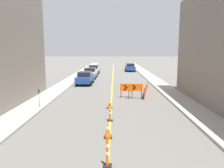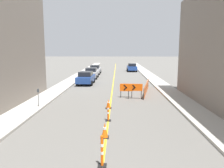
{
  "view_description": "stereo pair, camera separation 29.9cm",
  "coord_description": "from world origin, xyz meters",
  "px_view_note": "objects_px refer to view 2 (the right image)",
  "views": [
    {
      "loc": [
        0.25,
        -0.36,
        4.19
      ],
      "look_at": [
        0.03,
        20.23,
        1.0
      ],
      "focal_mm": 35.0,
      "sensor_mm": 36.0,
      "label": 1
    },
    {
      "loc": [
        0.55,
        -0.36,
        4.19
      ],
      "look_at": [
        0.03,
        20.23,
        1.0
      ],
      "focal_mm": 35.0,
      "sensor_mm": 36.0,
      "label": 2
    }
  ],
  "objects_px": {
    "delineator_post_rear": "(108,113)",
    "parked_car_opposite_side": "(132,67)",
    "parked_car_curb_far": "(95,69)",
    "parking_meter_near_curb": "(38,94)",
    "traffic_cone_second": "(105,130)",
    "traffic_cone_third": "(108,104)",
    "parked_car_curb_near": "(86,78)",
    "delineator_post_front": "(102,153)",
    "arrow_barricade_secondary": "(135,88)",
    "arrow_barricade_primary": "(126,88)",
    "parked_car_curb_mid": "(91,73)"
  },
  "relations": [
    {
      "from": "arrow_barricade_primary",
      "to": "parked_car_curb_near",
      "type": "xyz_separation_m",
      "value": [
        -4.72,
        7.7,
        -0.08
      ]
    },
    {
      "from": "arrow_barricade_primary",
      "to": "parking_meter_near_curb",
      "type": "distance_m",
      "value": 7.56
    },
    {
      "from": "arrow_barricade_secondary",
      "to": "parked_car_opposite_side",
      "type": "distance_m",
      "value": 25.39
    },
    {
      "from": "traffic_cone_third",
      "to": "parked_car_curb_near",
      "type": "height_order",
      "value": "parked_car_curb_near"
    },
    {
      "from": "parked_car_curb_mid",
      "to": "parked_car_curb_far",
      "type": "bearing_deg",
      "value": 90.78
    },
    {
      "from": "parked_car_opposite_side",
      "to": "arrow_barricade_secondary",
      "type": "bearing_deg",
      "value": -94.2
    },
    {
      "from": "delineator_post_front",
      "to": "parked_car_curb_far",
      "type": "xyz_separation_m",
      "value": [
        -3.43,
        31.32,
        0.28
      ]
    },
    {
      "from": "traffic_cone_third",
      "to": "parked_car_curb_mid",
      "type": "bearing_deg",
      "value": 100.78
    },
    {
      "from": "delineator_post_rear",
      "to": "parked_car_curb_far",
      "type": "height_order",
      "value": "parked_car_curb_far"
    },
    {
      "from": "arrow_barricade_primary",
      "to": "parked_car_curb_near",
      "type": "bearing_deg",
      "value": 122.15
    },
    {
      "from": "parked_car_curb_mid",
      "to": "parking_meter_near_curb",
      "type": "xyz_separation_m",
      "value": [
        -1.78,
        -17.4,
        0.29
      ]
    },
    {
      "from": "delineator_post_front",
      "to": "parking_meter_near_curb",
      "type": "height_order",
      "value": "parking_meter_near_curb"
    },
    {
      "from": "parking_meter_near_curb",
      "to": "arrow_barricade_primary",
      "type": "bearing_deg",
      "value": 30.62
    },
    {
      "from": "parked_car_curb_near",
      "to": "parking_meter_near_curb",
      "type": "height_order",
      "value": "parked_car_curb_near"
    },
    {
      "from": "arrow_barricade_primary",
      "to": "parking_meter_near_curb",
      "type": "height_order",
      "value": "parking_meter_near_curb"
    },
    {
      "from": "traffic_cone_second",
      "to": "parked_car_curb_near",
      "type": "relative_size",
      "value": 0.17
    },
    {
      "from": "delineator_post_rear",
      "to": "arrow_barricade_primary",
      "type": "relative_size",
      "value": 0.9
    },
    {
      "from": "delineator_post_rear",
      "to": "parked_car_curb_near",
      "type": "relative_size",
      "value": 0.26
    },
    {
      "from": "parking_meter_near_curb",
      "to": "parked_car_curb_mid",
      "type": "bearing_deg",
      "value": 84.16
    },
    {
      "from": "delineator_post_rear",
      "to": "parking_meter_near_curb",
      "type": "xyz_separation_m",
      "value": [
        -5.16,
        2.68,
        0.61
      ]
    },
    {
      "from": "parked_car_curb_far",
      "to": "parking_meter_near_curb",
      "type": "bearing_deg",
      "value": -94.88
    },
    {
      "from": "parking_meter_near_curb",
      "to": "parked_car_curb_near",
      "type": "bearing_deg",
      "value": 81.23
    },
    {
      "from": "traffic_cone_second",
      "to": "parked_car_curb_far",
      "type": "bearing_deg",
      "value": 96.72
    },
    {
      "from": "traffic_cone_second",
      "to": "traffic_cone_third",
      "type": "bearing_deg",
      "value": 90.48
    },
    {
      "from": "arrow_barricade_primary",
      "to": "parking_meter_near_curb",
      "type": "xyz_separation_m",
      "value": [
        -6.5,
        -3.85,
        0.21
      ]
    },
    {
      "from": "parked_car_curb_near",
      "to": "arrow_barricade_secondary",
      "type": "bearing_deg",
      "value": -54.57
    },
    {
      "from": "traffic_cone_third",
      "to": "arrow_barricade_secondary",
      "type": "distance_m",
      "value": 3.91
    },
    {
      "from": "parked_car_curb_mid",
      "to": "parked_car_curb_far",
      "type": "relative_size",
      "value": 1.0
    },
    {
      "from": "delineator_post_rear",
      "to": "arrow_barricade_primary",
      "type": "distance_m",
      "value": 6.67
    },
    {
      "from": "traffic_cone_third",
      "to": "delineator_post_front",
      "type": "xyz_separation_m",
      "value": [
        0.1,
        -8.03,
        0.18
      ]
    },
    {
      "from": "delineator_post_front",
      "to": "parked_car_curb_far",
      "type": "height_order",
      "value": "parked_car_curb_far"
    },
    {
      "from": "parked_car_opposite_side",
      "to": "parked_car_curb_near",
      "type": "bearing_deg",
      "value": -112.78
    },
    {
      "from": "delineator_post_rear",
      "to": "parking_meter_near_curb",
      "type": "relative_size",
      "value": 0.86
    },
    {
      "from": "traffic_cone_third",
      "to": "delineator_post_front",
      "type": "relative_size",
      "value": 0.57
    },
    {
      "from": "delineator_post_rear",
      "to": "parked_car_curb_far",
      "type": "xyz_separation_m",
      "value": [
        -3.43,
        26.12,
        0.32
      ]
    },
    {
      "from": "delineator_post_front",
      "to": "parked_car_curb_far",
      "type": "relative_size",
      "value": 0.28
    },
    {
      "from": "parked_car_curb_mid",
      "to": "parking_meter_near_curb",
      "type": "distance_m",
      "value": 17.49
    },
    {
      "from": "parked_car_curb_far",
      "to": "traffic_cone_third",
      "type": "bearing_deg",
      "value": -82.51
    },
    {
      "from": "arrow_barricade_secondary",
      "to": "parked_car_curb_mid",
      "type": "height_order",
      "value": "parked_car_curb_mid"
    },
    {
      "from": "parked_car_curb_near",
      "to": "parked_car_curb_far",
      "type": "xyz_separation_m",
      "value": [
        -0.05,
        11.89,
        0.0
      ]
    },
    {
      "from": "arrow_barricade_primary",
      "to": "parked_car_curb_mid",
      "type": "height_order",
      "value": "parked_car_curb_mid"
    },
    {
      "from": "delineator_post_rear",
      "to": "parked_car_opposite_side",
      "type": "relative_size",
      "value": 0.26
    },
    {
      "from": "parked_car_opposite_side",
      "to": "delineator_post_rear",
      "type": "bearing_deg",
      "value": -97.35
    },
    {
      "from": "parked_car_curb_mid",
      "to": "parked_car_opposite_side",
      "type": "bearing_deg",
      "value": 59.21
    },
    {
      "from": "traffic_cone_second",
      "to": "parked_car_opposite_side",
      "type": "height_order",
      "value": "parked_car_opposite_side"
    },
    {
      "from": "traffic_cone_third",
      "to": "delineator_post_rear",
      "type": "distance_m",
      "value": 2.84
    },
    {
      "from": "arrow_barricade_secondary",
      "to": "parking_meter_near_curb",
      "type": "bearing_deg",
      "value": -152.29
    },
    {
      "from": "parked_car_curb_near",
      "to": "parked_car_opposite_side",
      "type": "distance_m",
      "value": 18.45
    },
    {
      "from": "traffic_cone_second",
      "to": "arrow_barricade_secondary",
      "type": "distance_m",
      "value": 8.86
    },
    {
      "from": "traffic_cone_third",
      "to": "arrow_barricade_primary",
      "type": "relative_size",
      "value": 0.54
    }
  ]
}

